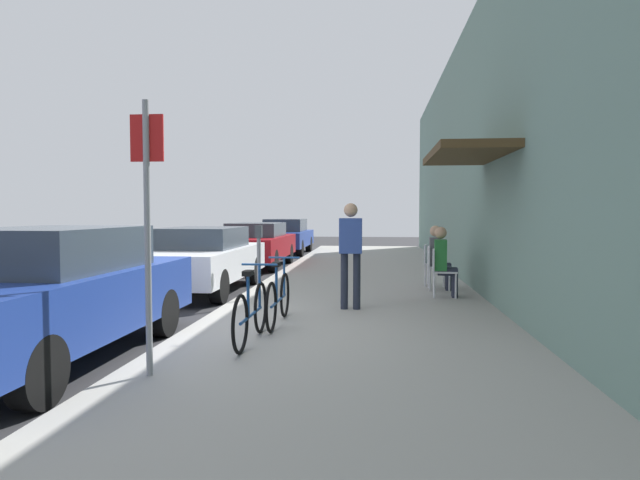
# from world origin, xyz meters

# --- Properties ---
(ground_plane) EXTENTS (60.00, 60.00, 0.00)m
(ground_plane) POSITION_xyz_m (0.00, 0.00, 0.00)
(ground_plane) COLOR #2D2D30
(sidewalk_slab) EXTENTS (4.50, 32.00, 0.12)m
(sidewalk_slab) POSITION_xyz_m (2.25, 2.00, 0.06)
(sidewalk_slab) COLOR #9E9B93
(sidewalk_slab) RESTS_ON ground_plane
(building_facade) EXTENTS (1.40, 32.00, 5.84)m
(building_facade) POSITION_xyz_m (4.65, 2.00, 2.92)
(building_facade) COLOR gray
(building_facade) RESTS_ON ground_plane
(parked_car_0) EXTENTS (1.80, 4.40, 1.50)m
(parked_car_0) POSITION_xyz_m (-1.10, -1.38, 0.77)
(parked_car_0) COLOR navy
(parked_car_0) RESTS_ON ground_plane
(parked_car_1) EXTENTS (1.80, 4.40, 1.36)m
(parked_car_1) POSITION_xyz_m (-1.10, 3.97, 0.71)
(parked_car_1) COLOR silver
(parked_car_1) RESTS_ON ground_plane
(parked_car_2) EXTENTS (1.80, 4.40, 1.35)m
(parked_car_2) POSITION_xyz_m (-1.10, 9.18, 0.71)
(parked_car_2) COLOR maroon
(parked_car_2) RESTS_ON ground_plane
(parked_car_3) EXTENTS (1.80, 4.40, 1.40)m
(parked_car_3) POSITION_xyz_m (-1.10, 14.58, 0.73)
(parked_car_3) COLOR navy
(parked_car_3) RESTS_ON ground_plane
(parking_meter) EXTENTS (0.12, 0.10, 1.32)m
(parking_meter) POSITION_xyz_m (0.45, 2.51, 0.89)
(parking_meter) COLOR slate
(parking_meter) RESTS_ON sidewalk_slab
(street_sign) EXTENTS (0.32, 0.06, 2.60)m
(street_sign) POSITION_xyz_m (0.40, -2.12, 1.64)
(street_sign) COLOR gray
(street_sign) RESTS_ON sidewalk_slab
(bicycle_0) EXTENTS (0.46, 1.71, 0.90)m
(bicycle_0) POSITION_xyz_m (1.07, -0.73, 0.48)
(bicycle_0) COLOR black
(bicycle_0) RESTS_ON sidewalk_slab
(bicycle_1) EXTENTS (0.46, 1.71, 0.90)m
(bicycle_1) POSITION_xyz_m (1.20, 0.34, 0.48)
(bicycle_1) COLOR black
(bicycle_1) RESTS_ON sidewalk_slab
(cafe_chair_0) EXTENTS (0.48, 0.48, 0.87)m
(cafe_chair_0) POSITION_xyz_m (3.72, 3.09, 0.62)
(cafe_chair_0) COLOR silver
(cafe_chair_0) RESTS_ON sidewalk_slab
(seated_patron_0) EXTENTS (0.45, 0.38, 1.29)m
(seated_patron_0) POSITION_xyz_m (3.78, 3.08, 0.82)
(seated_patron_0) COLOR #232838
(seated_patron_0) RESTS_ON sidewalk_slab
(cafe_chair_1) EXTENTS (0.46, 0.46, 0.87)m
(cafe_chair_1) POSITION_xyz_m (3.72, 3.99, 0.62)
(cafe_chair_1) COLOR silver
(cafe_chair_1) RESTS_ON sidewalk_slab
(seated_patron_1) EXTENTS (0.44, 0.37, 1.29)m
(seated_patron_1) POSITION_xyz_m (3.78, 3.99, 0.82)
(seated_patron_1) COLOR #232838
(seated_patron_1) RESTS_ON sidewalk_slab
(cafe_chair_2) EXTENTS (0.53, 0.53, 0.87)m
(cafe_chair_2) POSITION_xyz_m (3.73, 4.61, 0.62)
(cafe_chair_2) COLOR silver
(cafe_chair_2) RESTS_ON sidewalk_slab
(pedestrian_standing) EXTENTS (0.36, 0.22, 1.70)m
(pedestrian_standing) POSITION_xyz_m (2.14, 1.62, 1.12)
(pedestrian_standing) COLOR #232838
(pedestrian_standing) RESTS_ON sidewalk_slab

